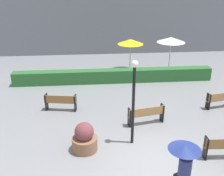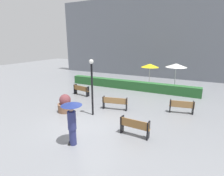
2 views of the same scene
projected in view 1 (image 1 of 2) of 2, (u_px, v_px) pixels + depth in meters
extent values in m
plane|color=gray|center=(154.00, 163.00, 9.87)|extent=(60.00, 60.00, 0.00)
cube|color=#9E7242|center=(146.00, 115.00, 12.38)|extent=(1.77, 0.56, 0.04)
cube|color=#9E7242|center=(147.00, 112.00, 12.17)|extent=(1.74, 0.38, 0.40)
cube|color=black|center=(129.00, 118.00, 12.16)|extent=(0.12, 0.33, 0.88)
cube|color=black|center=(162.00, 113.00, 12.58)|extent=(0.12, 0.33, 0.88)
cube|color=olive|center=(224.00, 147.00, 10.00)|extent=(1.53, 0.32, 0.04)
cube|color=black|center=(205.00, 148.00, 9.96)|extent=(0.08, 0.34, 0.91)
cube|color=#9E7242|center=(220.00, 100.00, 13.95)|extent=(1.55, 0.50, 0.04)
cube|color=#9E7242|center=(222.00, 97.00, 13.75)|extent=(1.52, 0.32, 0.42)
cube|color=black|center=(208.00, 101.00, 13.75)|extent=(0.12, 0.33, 0.87)
cube|color=olive|center=(61.00, 102.00, 13.66)|extent=(1.66, 0.53, 0.04)
cube|color=olive|center=(60.00, 99.00, 13.44)|extent=(1.62, 0.32, 0.40)
cube|color=black|center=(46.00, 102.00, 13.70)|extent=(0.12, 0.36, 0.87)
cube|color=black|center=(75.00, 103.00, 13.59)|extent=(0.12, 0.36, 0.87)
cylinder|color=navy|center=(185.00, 171.00, 7.69)|extent=(0.38, 0.38, 0.85)
sphere|color=tan|center=(187.00, 156.00, 7.48)|extent=(0.21, 0.21, 0.21)
cube|color=black|center=(178.00, 176.00, 8.00)|extent=(0.30, 0.21, 0.22)
cylinder|color=black|center=(183.00, 160.00, 7.65)|extent=(0.02, 0.02, 0.90)
cone|color=navy|center=(185.00, 147.00, 7.48)|extent=(0.95, 0.95, 0.16)
cylinder|color=brown|center=(85.00, 144.00, 10.53)|extent=(1.01, 1.01, 0.55)
sphere|color=brown|center=(84.00, 132.00, 10.32)|extent=(0.76, 0.76, 0.76)
cylinder|color=black|center=(133.00, 107.00, 10.46)|extent=(0.12, 0.12, 3.32)
sphere|color=white|center=(135.00, 64.00, 9.77)|extent=(0.28, 0.28, 0.28)
cylinder|color=silver|center=(130.00, 56.00, 19.25)|extent=(0.06, 0.06, 2.17)
cone|color=yellow|center=(131.00, 42.00, 18.83)|extent=(1.84, 1.84, 0.35)
cylinder|color=silver|center=(170.00, 57.00, 18.64)|extent=(0.06, 0.06, 2.44)
cone|color=white|center=(171.00, 40.00, 18.17)|extent=(1.93, 1.93, 0.35)
cube|color=#28602D|center=(114.00, 76.00, 17.37)|extent=(12.93, 0.70, 0.85)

